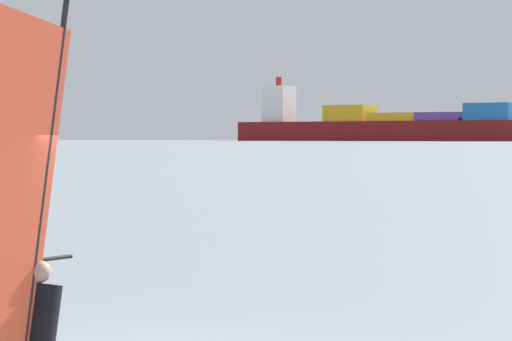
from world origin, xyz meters
TOP-DOWN VIEW (x-y plane):
  - windsurfer at (-0.92, -1.41)m, footprint 2.24×3.04m
  - cargo_ship at (98.14, 736.10)m, footprint 184.60×130.15m
  - distant_headland at (287.06, 1224.14)m, footprint 642.65×325.24m

SIDE VIEW (x-z plane):
  - windsurfer at x=-0.92m, z-range -0.91..3.23m
  - cargo_ship at x=98.14m, z-range -11.11..31.12m
  - distant_headland at x=287.06m, z-range 0.00..28.45m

